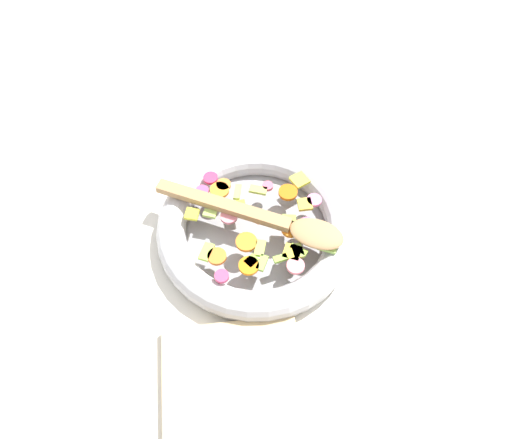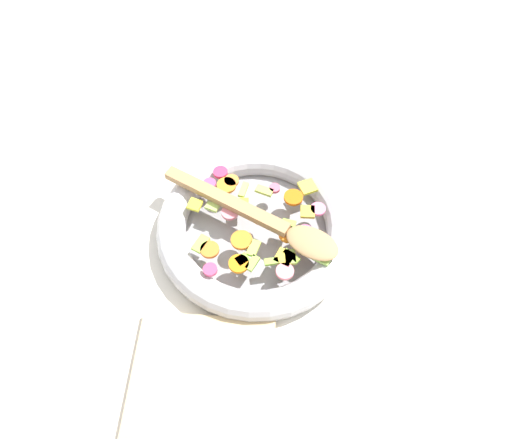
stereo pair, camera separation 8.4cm
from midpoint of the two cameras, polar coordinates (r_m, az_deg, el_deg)
The scene contains 5 objects.
ground_plane at distance 0.88m, azimuth -2.72°, elevation -2.00°, with size 4.00×4.00×0.00m, color silver.
skillet at distance 0.86m, azimuth -2.78°, elevation -1.23°, with size 0.34×0.34×0.05m.
chopped_vegetables at distance 0.83m, azimuth -2.55°, elevation -0.62°, with size 0.22×0.25×0.01m.
wooden_spoon at distance 0.82m, azimuth -1.55°, elevation -0.14°, with size 0.18×0.31×0.01m.
cutting_board at distance 0.76m, azimuth -5.68°, elevation -20.68°, with size 0.25×0.21×0.02m.
Camera 1 is at (0.46, -0.05, 0.75)m, focal length 35.00 mm.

